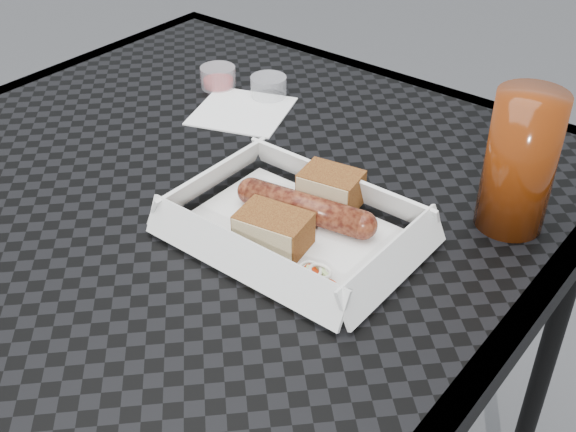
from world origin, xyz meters
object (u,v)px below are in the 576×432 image
(patio_table, at_px, (203,232))
(drink_glass, at_px, (520,162))
(food_tray, at_px, (294,234))
(bratwurst, at_px, (305,208))

(patio_table, distance_m, drink_glass, 0.38)
(drink_glass, bearing_deg, food_tray, -136.26)
(bratwurst, xyz_separation_m, drink_glass, (0.17, 0.13, 0.06))
(bratwurst, bearing_deg, drink_glass, 37.94)
(food_tray, xyz_separation_m, bratwurst, (-0.00, 0.03, 0.02))
(bratwurst, relative_size, drink_glass, 1.06)
(food_tray, bearing_deg, bratwurst, 101.27)
(patio_table, xyz_separation_m, drink_glass, (0.32, 0.14, 0.15))
(bratwurst, distance_m, drink_glass, 0.22)
(food_tray, xyz_separation_m, drink_glass, (0.16, 0.16, 0.07))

